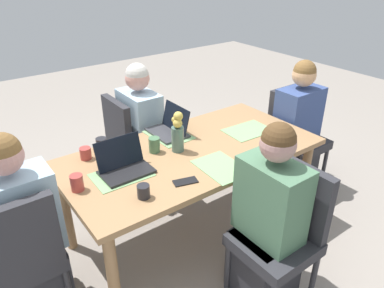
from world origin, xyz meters
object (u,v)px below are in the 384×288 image
at_px(chair_head_left_left_near, 19,255).
at_px(chair_head_right_left_far, 293,131).
at_px(coffee_mug_near_right, 154,145).
at_px(chair_far_right_near, 131,141).
at_px(person_far_right_near, 142,138).
at_px(laptop_far_right_near, 170,128).
at_px(person_near_left_mid, 268,224).
at_px(coffee_mug_far_left, 77,183).
at_px(phone_black, 185,182).
at_px(flower_vase, 178,133).
at_px(coffee_mug_centre_right, 86,153).
at_px(person_head_left_left_near, 26,239).
at_px(person_head_right_left_far, 296,133).
at_px(chair_near_left_mid, 284,228).
at_px(coffee_mug_centre_left, 102,145).
at_px(coffee_mug_near_left, 144,191).
at_px(laptop_head_left_left_near, 124,166).
at_px(dining_table, 192,160).

relative_size(chair_head_left_left_near, chair_head_right_left_far, 1.00).
bearing_deg(coffee_mug_near_right, chair_far_right_near, 77.72).
xyz_separation_m(person_far_right_near, laptop_far_right_near, (0.03, -0.41, 0.24)).
bearing_deg(person_near_left_mid, coffee_mug_far_left, 139.68).
bearing_deg(chair_head_left_left_near, person_near_left_mid, -27.58).
xyz_separation_m(chair_head_right_left_far, coffee_mug_near_right, (-1.44, 0.08, 0.28)).
xyz_separation_m(chair_head_right_left_far, laptop_far_right_near, (-1.19, 0.26, 0.27)).
height_order(coffee_mug_far_left, phone_black, coffee_mug_far_left).
bearing_deg(flower_vase, person_far_right_near, 83.71).
bearing_deg(laptop_far_right_near, chair_head_right_left_far, -12.26).
xyz_separation_m(chair_head_right_left_far, coffee_mug_centre_right, (-1.87, 0.27, 0.27)).
bearing_deg(phone_black, person_head_left_left_near, -3.42).
bearing_deg(person_head_right_left_far, chair_near_left_mid, -143.54).
relative_size(person_near_left_mid, person_far_right_near, 1.00).
xyz_separation_m(person_near_left_mid, coffee_mug_centre_left, (-0.55, 1.10, 0.25)).
bearing_deg(chair_head_left_left_near, coffee_mug_near_right, 11.56).
relative_size(laptop_far_right_near, coffee_mug_near_left, 3.99).
height_order(person_head_right_left_far, phone_black, person_head_right_left_far).
height_order(person_near_left_mid, person_head_right_left_far, same).
distance_m(chair_head_right_left_far, person_head_right_left_far, 0.10).
relative_size(person_far_right_near, laptop_head_left_left_near, 3.73).
distance_m(person_head_right_left_far, flower_vase, 1.29).
distance_m(person_near_left_mid, phone_black, 0.56).
height_order(laptop_far_right_near, coffee_mug_near_right, laptop_far_right_near).
xyz_separation_m(person_head_right_left_far, laptop_head_left_left_near, (-1.68, 0.04, 0.24)).
bearing_deg(chair_near_left_mid, phone_black, 128.28).
relative_size(laptop_head_left_left_near, coffee_mug_far_left, 3.17).
xyz_separation_m(chair_near_left_mid, laptop_far_right_near, (-0.08, 1.11, 0.27)).
xyz_separation_m(coffee_mug_centre_right, phone_black, (0.38, -0.64, -0.04)).
height_order(dining_table, phone_black, phone_black).
height_order(flower_vase, laptop_far_right_near, flower_vase).
bearing_deg(coffee_mug_far_left, person_near_left_mid, -40.32).
bearing_deg(coffee_mug_centre_left, person_head_right_left_far, -12.89).
xyz_separation_m(person_head_right_left_far, coffee_mug_centre_right, (-1.81, 0.35, 0.24)).
xyz_separation_m(coffee_mug_centre_right, coffee_mug_far_left, (-0.18, -0.33, 0.01)).
relative_size(laptop_head_left_left_near, coffee_mug_near_right, 2.95).
bearing_deg(coffee_mug_centre_right, laptop_far_right_near, -1.00).
height_order(person_head_left_left_near, person_far_right_near, same).
height_order(chair_near_left_mid, coffee_mug_near_left, chair_near_left_mid).
bearing_deg(phone_black, flower_vase, -102.52).
distance_m(person_near_left_mid, laptop_head_left_left_near, 0.97).
distance_m(chair_near_left_mid, phone_black, 0.66).
xyz_separation_m(dining_table, person_head_right_left_far, (1.16, -0.01, -0.12)).
height_order(person_near_left_mid, coffee_mug_far_left, person_near_left_mid).
relative_size(chair_near_left_mid, coffee_mug_centre_right, 10.92).
height_order(dining_table, person_far_right_near, person_far_right_near).
xyz_separation_m(chair_head_left_left_near, chair_far_right_near, (1.15, 0.86, 0.00)).
height_order(coffee_mug_near_right, coffee_mug_centre_left, coffee_mug_near_right).
bearing_deg(flower_vase, chair_head_left_left_near, -173.94).
distance_m(person_head_left_left_near, person_head_right_left_far, 2.33).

